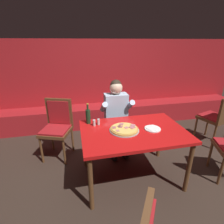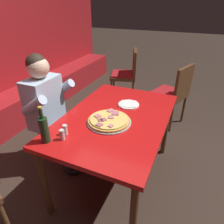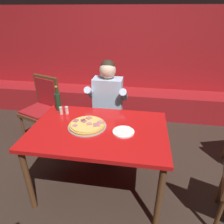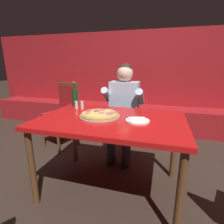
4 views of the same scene
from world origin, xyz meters
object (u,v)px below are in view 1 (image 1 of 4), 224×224
Objects in this scene: main_dining_table at (133,136)px; plate_white_paper at (153,129)px; dining_chair_far_left at (57,124)px; beer_bottle at (88,116)px; diner_seated_blue_shirt at (117,115)px; shaker_red_pepper_flakes at (94,123)px; shaker_parmesan at (98,122)px; dining_chair_by_booth at (218,116)px; pizza at (124,129)px.

plate_white_paper is at bearing -7.13° from main_dining_table.
dining_chair_far_left reaches higher than plate_white_paper.
beer_bottle is 0.23× the size of diner_seated_blue_shirt.
shaker_red_pepper_flakes and shaker_parmesan have the same top height.
shaker_parmesan is at bearing -172.77° from dining_chair_by_booth.
dining_chair_by_booth is at bearing -5.57° from dining_chair_far_left.
pizza is at bearing -96.29° from diner_seated_blue_shirt.
shaker_parmesan is 0.09× the size of dining_chair_far_left.
main_dining_table is 4.62× the size of beer_bottle.
main_dining_table is 1.06× the size of diner_seated_blue_shirt.
pizza reaches higher than main_dining_table.
dining_chair_by_booth is (2.85, -0.28, 0.00)m from dining_chair_far_left.
dining_chair_far_left is at bearing 174.43° from dining_chair_by_booth.
dining_chair_far_left reaches higher than shaker_red_pepper_flakes.
diner_seated_blue_shirt is at bearing 35.48° from beer_bottle.
shaker_red_pepper_flakes reaches higher than main_dining_table.
pizza is 0.40× the size of dining_chair_by_booth.
plate_white_paper is 0.22× the size of dining_chair_by_booth.
main_dining_table is at bearing -31.40° from shaker_parmesan.
beer_bottle reaches higher than shaker_red_pepper_flakes.
plate_white_paper is 0.72× the size of beer_bottle.
plate_white_paper is 2.44× the size of shaker_red_pepper_flakes.
pizza is 4.49× the size of shaker_parmesan.
pizza is 0.39× the size of dining_chair_far_left.
diner_seated_blue_shirt is at bearing 83.71° from pizza.
beer_bottle is at bearing -45.29° from dining_chair_far_left.
plate_white_paper is 1.69m from dining_chair_by_booth.
shaker_red_pepper_flakes is 0.64m from diner_seated_blue_shirt.
beer_bottle is (-0.80, 0.37, 0.10)m from plate_white_paper.
dining_chair_far_left is at bearing 146.37° from plate_white_paper.
diner_seated_blue_shirt is at bearing -6.96° from dining_chair_far_left.
diner_seated_blue_shirt is 1.88m from dining_chair_by_booth.
shaker_red_pepper_flakes reaches higher than pizza.
dining_chair_far_left is at bearing 138.55° from pizza.
dining_chair_by_booth reaches higher than plate_white_paper.
dining_chair_far_left is at bearing 133.18° from shaker_red_pepper_flakes.
beer_bottle is 0.30× the size of dining_chair_by_booth.
main_dining_table is 1.91m from dining_chair_by_booth.
shaker_red_pepper_flakes is at bearing -133.52° from diner_seated_blue_shirt.
shaker_parmesan reaches higher than main_dining_table.
beer_bottle is at bearing 148.44° from main_dining_table.
beer_bottle is 0.14m from shaker_red_pepper_flakes.
diner_seated_blue_shirt is at bearing 112.09° from plate_white_paper.
shaker_parmesan is at bearing -130.22° from diner_seated_blue_shirt.
dining_chair_by_booth is at bearing 15.04° from pizza.
shaker_parmesan is (-0.67, 0.29, 0.03)m from plate_white_paper.
main_dining_table is 1.37× the size of dining_chair_far_left.
plate_white_paper is at bearing -7.56° from pizza.
beer_bottle reaches higher than shaker_parmesan.
shaker_parmesan reaches higher than plate_white_paper.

